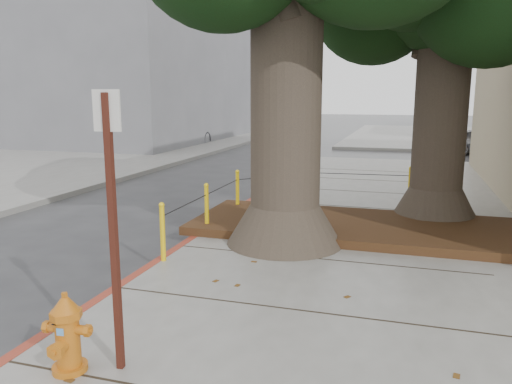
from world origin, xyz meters
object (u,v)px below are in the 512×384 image
car_silver (485,142)px  car_dark (183,135)px  fire_hydrant (67,333)px  signpost (113,217)px

car_silver → car_dark: car_dark is taller
fire_hydrant → car_silver: 22.52m
car_silver → car_dark: (-15.06, -0.58, 0.03)m
signpost → car_silver: bearing=71.9°
fire_hydrant → signpost: bearing=18.5°
fire_hydrant → signpost: signpost is taller
signpost → car_dark: 22.74m
fire_hydrant → signpost: size_ratio=0.30×
fire_hydrant → car_dark: car_dark is taller
signpost → car_silver: size_ratio=0.72×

